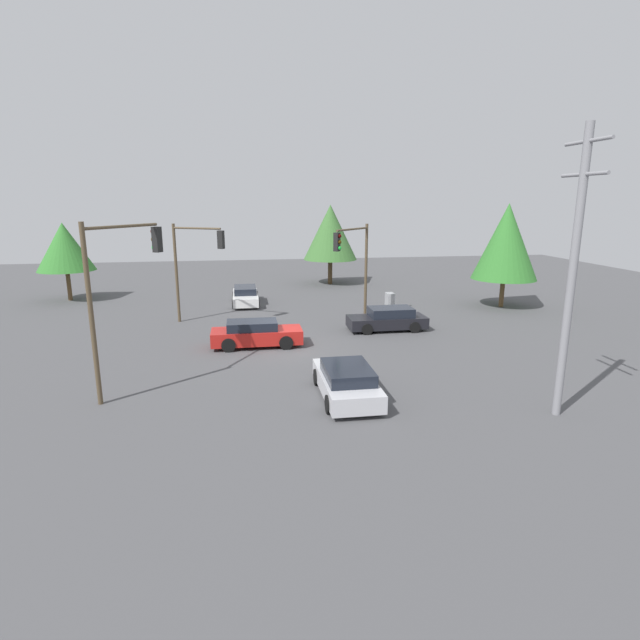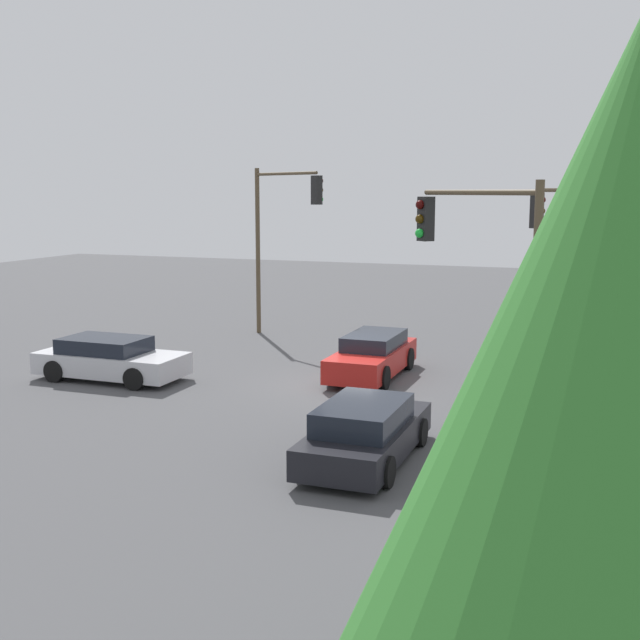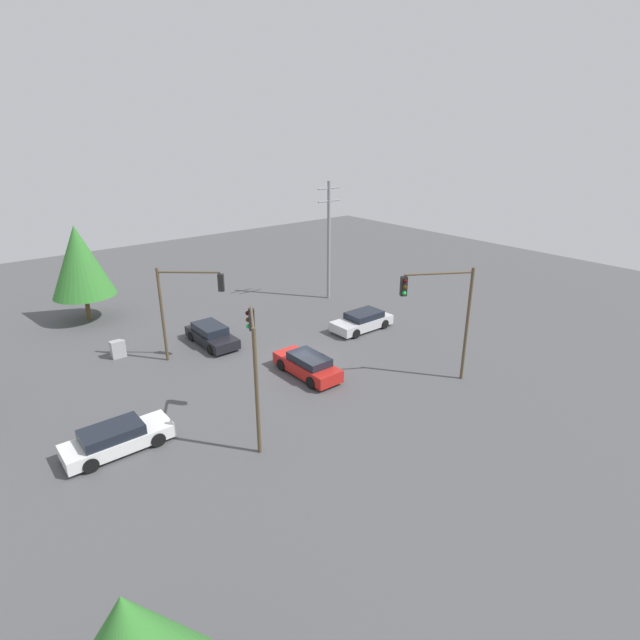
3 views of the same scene
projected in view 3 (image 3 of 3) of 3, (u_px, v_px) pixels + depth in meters
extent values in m
plane|color=#4C4C4F|center=(301.00, 365.00, 30.82)|extent=(80.00, 80.00, 0.00)
cube|color=silver|center=(119.00, 440.00, 22.53)|extent=(4.76, 1.77, 0.60)
cube|color=black|center=(112.00, 432.00, 22.20)|extent=(2.62, 1.56, 0.47)
cylinder|color=black|center=(144.00, 424.00, 24.07)|extent=(0.67, 0.22, 0.67)
cylinder|color=black|center=(158.00, 440.00, 22.85)|extent=(0.67, 0.22, 0.67)
cylinder|color=black|center=(79.00, 447.00, 22.33)|extent=(0.67, 0.22, 0.67)
cylinder|color=black|center=(91.00, 465.00, 21.11)|extent=(0.67, 0.22, 0.67)
cube|color=black|center=(212.00, 337.00, 33.61)|extent=(1.81, 4.53, 0.64)
cube|color=black|center=(210.00, 328.00, 33.57)|extent=(1.59, 2.49, 0.52)
cylinder|color=black|center=(234.00, 343.00, 33.17)|extent=(0.22, 0.64, 0.64)
cylinder|color=black|center=(211.00, 350.00, 32.15)|extent=(0.22, 0.64, 0.64)
cylinder|color=black|center=(214.00, 330.00, 35.20)|extent=(0.22, 0.64, 0.64)
cylinder|color=black|center=(191.00, 336.00, 34.19)|extent=(0.22, 0.64, 0.64)
cube|color=red|center=(307.00, 366.00, 29.37)|extent=(1.70, 4.65, 0.71)
cube|color=black|center=(309.00, 359.00, 28.99)|extent=(1.50, 2.56, 0.45)
cylinder|color=black|center=(282.00, 365.00, 30.01)|extent=(0.22, 0.71, 0.71)
cylinder|color=black|center=(303.00, 358.00, 30.96)|extent=(0.22, 0.71, 0.71)
cylinder|color=black|center=(311.00, 383.00, 27.92)|extent=(0.22, 0.71, 0.71)
cylinder|color=black|center=(333.00, 374.00, 28.87)|extent=(0.22, 0.71, 0.71)
cube|color=silver|center=(362.00, 323.00, 36.05)|extent=(4.61, 1.94, 0.66)
cube|color=black|center=(364.00, 315.00, 35.99)|extent=(2.53, 1.71, 0.46)
cylinder|color=black|center=(356.00, 334.00, 34.61)|extent=(0.67, 0.22, 0.67)
cylinder|color=black|center=(338.00, 326.00, 35.94)|extent=(0.67, 0.22, 0.67)
cylinder|color=black|center=(385.00, 324.00, 36.29)|extent=(0.67, 0.22, 0.67)
cylinder|color=black|center=(367.00, 317.00, 37.62)|extent=(0.67, 0.22, 0.67)
cylinder|color=brown|center=(467.00, 325.00, 27.95)|extent=(0.18, 0.18, 6.69)
cylinder|color=brown|center=(439.00, 273.00, 26.57)|extent=(3.36, 2.05, 0.12)
cube|color=black|center=(404.00, 286.00, 26.53)|extent=(0.44, 0.41, 1.05)
sphere|color=#360503|center=(405.00, 281.00, 26.25)|extent=(0.22, 0.22, 0.22)
sphere|color=#392605|center=(405.00, 287.00, 26.37)|extent=(0.22, 0.22, 0.22)
sphere|color=green|center=(404.00, 293.00, 26.49)|extent=(0.22, 0.22, 0.22)
cylinder|color=brown|center=(257.00, 393.00, 21.46)|extent=(0.18, 0.18, 6.05)
cylinder|color=brown|center=(252.00, 319.00, 21.96)|extent=(1.72, 2.89, 0.12)
cube|color=black|center=(252.00, 320.00, 23.68)|extent=(0.41, 0.43, 1.05)
sphere|color=#360503|center=(248.00, 313.00, 23.53)|extent=(0.22, 0.22, 0.22)
sphere|color=#392605|center=(248.00, 320.00, 23.66)|extent=(0.22, 0.22, 0.22)
sphere|color=green|center=(248.00, 326.00, 23.78)|extent=(0.22, 0.22, 0.22)
cylinder|color=brown|center=(162.00, 315.00, 30.40)|extent=(0.18, 0.18, 5.99)
cylinder|color=brown|center=(189.00, 272.00, 29.36)|extent=(2.92, 2.54, 0.12)
cube|color=black|center=(221.00, 283.00, 29.53)|extent=(0.44, 0.43, 1.05)
sphere|color=#360503|center=(221.00, 276.00, 29.57)|extent=(0.22, 0.22, 0.22)
sphere|color=#392605|center=(222.00, 282.00, 29.70)|extent=(0.22, 0.22, 0.22)
sphere|color=green|center=(222.00, 287.00, 29.82)|extent=(0.22, 0.22, 0.22)
cylinder|color=gray|center=(329.00, 242.00, 41.19)|extent=(0.28, 0.28, 9.80)
cylinder|color=gray|center=(329.00, 188.00, 39.65)|extent=(2.20, 0.12, 0.12)
cylinder|color=gray|center=(329.00, 201.00, 40.01)|extent=(2.20, 0.12, 0.12)
cube|color=#9EA0A3|center=(118.00, 349.00, 31.65)|extent=(0.86, 0.51, 1.13)
cylinder|color=brown|center=(88.00, 308.00, 37.64)|extent=(0.33, 0.33, 2.00)
cone|color=#337A2D|center=(80.00, 261.00, 36.34)|extent=(4.47, 4.47, 5.23)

